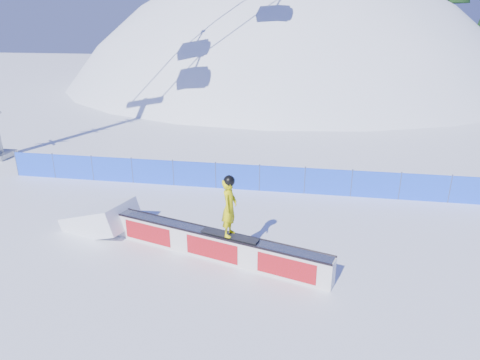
# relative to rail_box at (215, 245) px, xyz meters

# --- Properties ---
(ground) EXTENTS (160.00, 160.00, 0.00)m
(ground) POSITION_rel_rail_box_xyz_m (-0.34, 1.50, -0.45)
(ground) COLOR white
(ground) RESTS_ON ground
(snow_hill) EXTENTS (64.00, 64.00, 64.00)m
(snow_hill) POSITION_rel_rail_box_xyz_m (-0.34, 43.50, -18.45)
(snow_hill) COLOR white
(snow_hill) RESTS_ON ground
(safety_fence) EXTENTS (22.05, 0.05, 1.30)m
(safety_fence) POSITION_rel_rail_box_xyz_m (-0.34, 6.00, 0.15)
(safety_fence) COLOR blue
(safety_fence) RESTS_ON ground
(rail_box) EXTENTS (7.51, 2.66, 0.92)m
(rail_box) POSITION_rel_rail_box_xyz_m (0.00, 0.00, 0.00)
(rail_box) COLOR silver
(rail_box) RESTS_ON ground
(snow_ramp) EXTENTS (2.96, 2.29, 1.63)m
(snow_ramp) POSITION_rel_rail_box_xyz_m (-4.60, 1.34, -0.45)
(snow_ramp) COLOR white
(snow_ramp) RESTS_ON ground
(snowboarder) EXTENTS (1.93, 0.87, 2.00)m
(snowboarder) POSITION_rel_rail_box_xyz_m (0.50, -0.14, 1.45)
(snowboarder) COLOR black
(snowboarder) RESTS_ON rail_box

